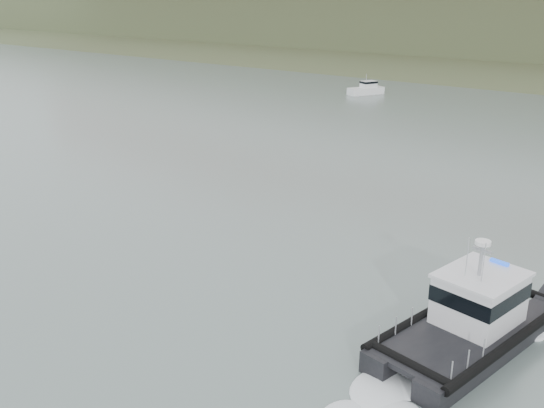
{
  "coord_description": "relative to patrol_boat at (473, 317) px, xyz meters",
  "views": [
    {
      "loc": [
        18.92,
        -18.44,
        13.36
      ],
      "look_at": [
        -0.64,
        6.2,
        2.4
      ],
      "focal_mm": 40.0,
      "sensor_mm": 36.0,
      "label": 1
    }
  ],
  "objects": [
    {
      "name": "ground",
      "position": [
        -11.98,
        -3.21,
        -1.15
      ],
      "size": [
        400.0,
        400.0,
        0.0
      ],
      "primitive_type": "plane",
      "color": "#52625C",
      "rests_on": "ground"
    },
    {
      "name": "motorboat",
      "position": [
        -35.68,
        53.3,
        -0.44
      ],
      "size": [
        3.73,
        5.47,
        2.87
      ],
      "rotation": [
        0.0,
        0.0,
        -0.42
      ],
      "color": "white",
      "rests_on": "ground"
    },
    {
      "name": "patrol_boat",
      "position": [
        0.0,
        0.0,
        0.0
      ],
      "size": [
        4.99,
        9.94,
        4.61
      ],
      "rotation": [
        0.0,
        0.0,
        -0.17
      ],
      "color": "black",
      "rests_on": "ground"
    }
  ]
}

